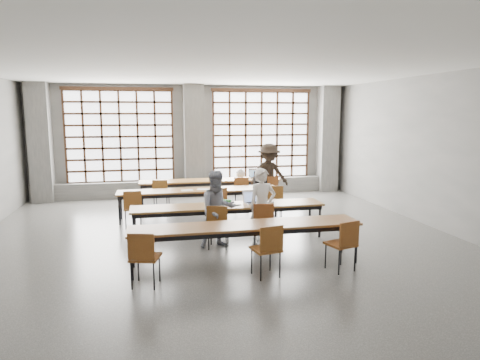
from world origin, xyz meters
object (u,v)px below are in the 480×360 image
chair_mid_centre (218,201)px  mouse (272,202)px  laptop_back (255,176)px  chair_near_left (144,254)px  student_male (262,207)px  desk_row_b (199,192)px  green_box (225,202)px  chair_front_right (263,220)px  student_female (218,209)px  desk_row_d (246,228)px  chair_mid_right (274,199)px  chair_back_mid (241,189)px  red_pouch (145,254)px  chair_back_left (161,192)px  plastic_bag (241,174)px  phone (238,205)px  desk_row_c (228,208)px  chair_back_right (270,188)px  chair_near_right (344,240)px  chair_front_left (218,222)px  backpack (260,179)px  chair_near_mid (268,245)px  student_back (269,175)px  chair_mid_left (133,205)px  laptop_front (252,200)px

chair_mid_centre → mouse: chair_mid_centre is taller
laptop_back → mouse: (-0.51, -3.57, -0.04)m
chair_near_left → student_male: bearing=37.1°
desk_row_b → green_box: green_box is taller
chair_front_right → student_female: bearing=171.8°
desk_row_b → student_female: 2.44m
desk_row_d → chair_front_right: bearing=60.1°
chair_mid_centre → chair_mid_right: 1.39m
chair_back_mid → chair_mid_centre: bearing=-120.5°
chair_front_right → red_pouch: bearing=-145.8°
chair_back_left → chair_mid_right: same height
plastic_bag → phone: bearing=-102.9°
chair_back_left → plastic_bag: bearing=16.3°
desk_row_c → chair_back_right: bearing=58.7°
chair_mid_right → student_female: student_female is taller
chair_front_right → chair_near_right: (0.95, -1.62, 0.00)m
chair_mid_centre → laptop_back: 2.69m
chair_front_left → mouse: (1.27, 0.61, 0.21)m
desk_row_b → backpack: size_ratio=10.00×
desk_row_c → chair_back_right: chair_back_right is taller
desk_row_d → chair_mid_centre: chair_mid_centre is taller
desk_row_d → phone: phone is taller
student_male → green_box: student_male is taller
chair_mid_right → chair_near_mid: 3.74m
chair_near_mid → student_back: (1.47, 5.19, 0.35)m
chair_mid_right → red_pouch: size_ratio=4.40×
chair_near_left → red_pouch: bearing=74.4°
desk_row_c → backpack: backpack is taller
desk_row_d → chair_mid_left: bearing=124.4°
chair_mid_left → student_male: bearing=-34.9°
chair_mid_centre → phone: bearing=-82.6°
laptop_front → laptop_back: same height
student_male → laptop_front: size_ratio=3.74×
desk_row_b → chair_mid_centre: chair_mid_centre is taller
mouse → plastic_bag: 3.51m
desk_row_b → chair_near_left: chair_near_left is taller
chair_back_left → chair_near_left: size_ratio=1.00×
laptop_back → backpack: bearing=-99.1°
student_female → laptop_back: (1.76, 4.05, 0.03)m
student_male → plastic_bag: 4.01m
chair_back_left → desk_row_b: bearing=-43.7°
desk_row_d → chair_front_left: (-0.34, 0.99, -0.13)m
chair_front_right → chair_near_mid: 1.66m
chair_mid_centre → laptop_back: size_ratio=2.32×
chair_front_left → chair_near_mid: 1.71m
chair_mid_left → mouse: (2.94, -1.32, 0.21)m
desk_row_d → backpack: size_ratio=10.00×
student_male → chair_near_left: bearing=-150.9°
desk_row_b → chair_near_mid: (0.62, -4.18, -0.13)m
student_male → phone: 0.58m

